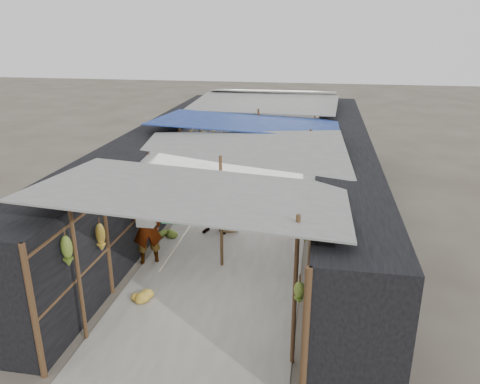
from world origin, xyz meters
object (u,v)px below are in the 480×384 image
Objects in this scene: black_basin at (288,165)px; vendor_elderly at (147,227)px; crate_near at (229,226)px; vendor_seated at (276,194)px; shopper_blue at (217,204)px.

black_basin is 8.78m from vendor_elderly.
crate_near is at bearing -100.02° from black_basin.
shopper_blue is at bearing -64.12° from vendor_seated.
vendor_elderly reaches higher than black_basin.
vendor_elderly is 1.06× the size of shopper_blue.
vendor_elderly is 1.90× the size of vendor_seated.
vendor_elderly is 4.64m from vendor_seated.
vendor_seated is at bearing 36.00° from crate_near.
crate_near is 2.13m from vendor_seated.
vendor_seated is (1.34, 2.04, -0.37)m from shopper_blue.
vendor_elderly is at bearing -64.46° from vendor_seated.
vendor_elderly is at bearing -107.29° from black_basin.
shopper_blue reaches higher than black_basin.
crate_near is 0.74× the size of black_basin.
black_basin is 0.64× the size of vendor_seated.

